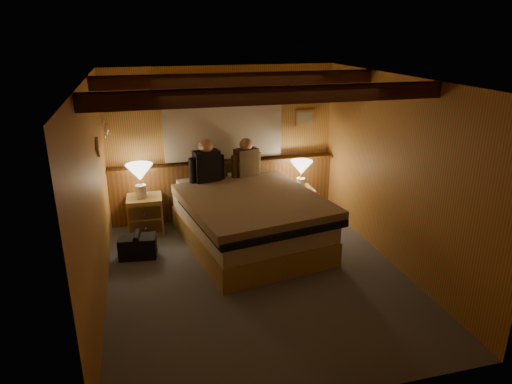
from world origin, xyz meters
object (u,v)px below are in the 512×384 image
object	(u,v)px
lamp_left	(140,174)
person_left	(207,164)
nightstand_left	(146,215)
person_right	(246,160)
lamp_right	(301,169)
duffel_bag	(138,246)
nightstand_right	(298,203)
bed	(250,219)

from	to	relation	value
lamp_left	person_left	size ratio (longest dim) A/B	0.77
nightstand_left	person_right	distance (m)	1.73
lamp_left	lamp_right	distance (m)	2.46
person_left	duffel_bag	bearing A→B (deg)	-157.02
lamp_right	duffel_bag	xyz separation A→B (m)	(-2.57, -0.69, -0.68)
nightstand_left	nightstand_right	distance (m)	2.40
nightstand_left	bed	bearing A→B (deg)	-28.58
nightstand_left	person_left	xyz separation A→B (m)	(0.94, -0.08, 0.74)
lamp_left	duffel_bag	world-z (taller)	lamp_left
person_right	nightstand_left	bearing A→B (deg)	163.54
lamp_left	bed	bearing A→B (deg)	-29.64
bed	lamp_right	distance (m)	1.33
lamp_right	bed	bearing A→B (deg)	-144.31
nightstand_right	duffel_bag	world-z (taller)	nightstand_right
bed	person_left	world-z (taller)	person_left
lamp_left	lamp_right	bearing A→B (deg)	-1.98
nightstand_right	lamp_left	distance (m)	2.52
person_right	duffel_bag	xyz separation A→B (m)	(-1.71, -0.82, -0.85)
lamp_right	person_left	world-z (taller)	person_left
nightstand_right	person_right	distance (m)	1.12
lamp_right	lamp_left	bearing A→B (deg)	178.02
lamp_right	nightstand_left	bearing A→B (deg)	177.63
lamp_right	person_left	xyz separation A→B (m)	(-1.49, 0.02, 0.19)
bed	nightstand_right	world-z (taller)	bed
nightstand_right	lamp_right	xyz separation A→B (m)	(0.03, -0.01, 0.58)
duffel_bag	person_left	bearing A→B (deg)	40.13
bed	person_left	bearing A→B (deg)	111.62
lamp_left	lamp_right	world-z (taller)	lamp_left
bed	duffel_bag	size ratio (longest dim) A/B	4.82
bed	lamp_left	bearing A→B (deg)	140.36
person_left	nightstand_left	bearing A→B (deg)	164.71
bed	lamp_right	size ratio (longest dim) A/B	5.47
lamp_right	nightstand_right	bearing A→B (deg)	159.57
nightstand_left	person_right	size ratio (longest dim) A/B	0.91
bed	lamp_right	bearing A→B (deg)	25.69
nightstand_right	lamp_left	bearing A→B (deg)	179.20
nightstand_left	person_left	world-z (taller)	person_left
nightstand_left	duffel_bag	world-z (taller)	nightstand_left
nightstand_left	duffel_bag	distance (m)	0.82
bed	person_right	xyz separation A→B (m)	(0.16, 0.86, 0.61)
person_right	lamp_left	bearing A→B (deg)	164.08
bed	lamp_right	world-z (taller)	lamp_right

